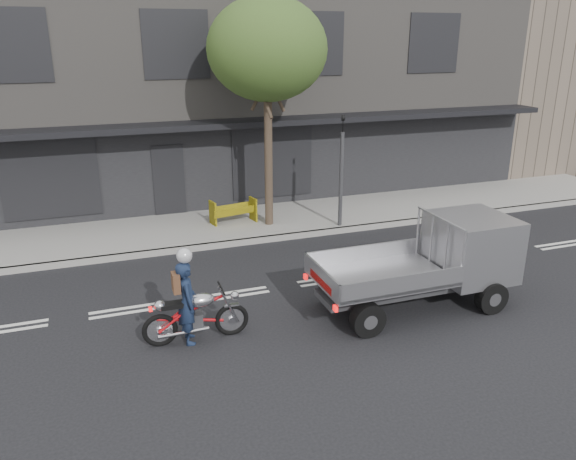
# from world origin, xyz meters

# --- Properties ---
(ground) EXTENTS (80.00, 80.00, 0.00)m
(ground) POSITION_xyz_m (0.00, 0.00, 0.00)
(ground) COLOR black
(ground) RESTS_ON ground
(sidewalk) EXTENTS (32.00, 3.20, 0.15)m
(sidewalk) POSITION_xyz_m (0.00, 4.70, 0.07)
(sidewalk) COLOR gray
(sidewalk) RESTS_ON ground
(kerb) EXTENTS (32.00, 0.20, 0.15)m
(kerb) POSITION_xyz_m (0.00, 3.10, 0.07)
(kerb) COLOR gray
(kerb) RESTS_ON ground
(building_main) EXTENTS (26.00, 10.00, 8.00)m
(building_main) POSITION_xyz_m (0.00, 11.30, 4.00)
(building_main) COLOR slate
(building_main) RESTS_ON ground
(building_neighbour) EXTENTS (14.00, 10.00, 10.00)m
(building_neighbour) POSITION_xyz_m (20.00, 11.30, 5.00)
(building_neighbour) COLOR brown
(building_neighbour) RESTS_ON ground
(street_tree) EXTENTS (3.40, 3.40, 6.74)m
(street_tree) POSITION_xyz_m (2.20, 4.20, 5.28)
(street_tree) COLOR #382B21
(street_tree) RESTS_ON ground
(traffic_light_pole) EXTENTS (0.12, 0.12, 3.50)m
(traffic_light_pole) POSITION_xyz_m (4.20, 3.35, 1.65)
(traffic_light_pole) COLOR #2D2D30
(traffic_light_pole) RESTS_ON ground
(motorcycle) EXTENTS (2.09, 0.61, 1.07)m
(motorcycle) POSITION_xyz_m (-1.20, -1.73, 0.55)
(motorcycle) COLOR black
(motorcycle) RESTS_ON ground
(rider) EXTENTS (0.42, 0.62, 1.67)m
(rider) POSITION_xyz_m (-1.35, -1.73, 0.83)
(rider) COLOR #15213B
(rider) RESTS_ON ground
(flatbed_ute) EXTENTS (4.39, 1.83, 2.03)m
(flatbed_ute) POSITION_xyz_m (4.52, -1.93, 1.16)
(flatbed_ute) COLOR black
(flatbed_ute) RESTS_ON ground
(construction_barrier) EXTENTS (1.46, 0.81, 0.77)m
(construction_barrier) POSITION_xyz_m (1.19, 4.49, 0.54)
(construction_barrier) COLOR yellow
(construction_barrier) RESTS_ON sidewalk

